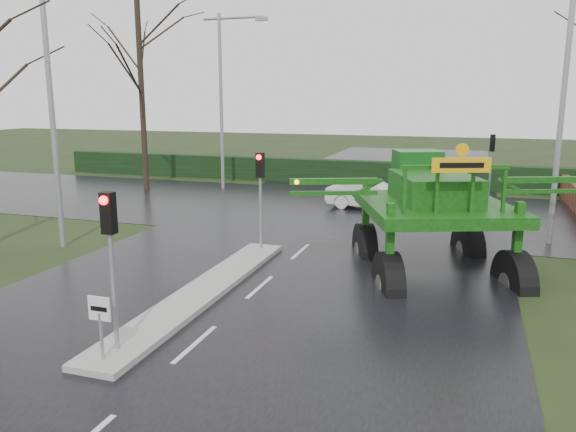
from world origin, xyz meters
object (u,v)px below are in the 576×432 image
(traffic_signal_mid, at_px, (260,180))
(keep_left_sign, at_px, (100,318))
(street_light_left_near, at_px, (56,79))
(street_light_right, at_px, (556,79))
(traffic_signal_near, at_px, (110,238))
(crop_sprayer, at_px, (389,202))
(white_sedan, at_px, (371,209))
(street_light_left_far, at_px, (226,86))
(traffic_signal_far, at_px, (492,153))

(traffic_signal_mid, bearing_deg, keep_left_sign, -90.00)
(keep_left_sign, xyz_separation_m, street_light_left_near, (-6.89, 7.50, 4.93))
(street_light_left_near, xyz_separation_m, street_light_right, (16.39, 6.00, 0.00))
(traffic_signal_near, xyz_separation_m, crop_sprayer, (4.71, 6.46, -0.14))
(street_light_left_near, relative_size, crop_sprayer, 1.15)
(traffic_signal_near, distance_m, traffic_signal_mid, 8.50)
(street_light_right, distance_m, white_sedan, 10.36)
(street_light_left_far, relative_size, white_sedan, 2.33)
(street_light_right, xyz_separation_m, street_light_left_far, (-16.39, 8.00, 0.00))
(street_light_left_near, distance_m, street_light_left_far, 14.00)
(street_light_left_near, xyz_separation_m, crop_sprayer, (11.61, -0.55, -3.54))
(traffic_signal_mid, bearing_deg, white_sedan, 75.47)
(street_light_right, height_order, crop_sprayer, street_light_right)
(white_sedan, bearing_deg, traffic_signal_far, -51.37)
(traffic_signal_near, bearing_deg, crop_sprayer, 53.89)
(traffic_signal_far, xyz_separation_m, street_light_right, (1.69, -8.01, 3.40))
(keep_left_sign, relative_size, white_sedan, 0.31)
(street_light_left_far, bearing_deg, street_light_right, -26.02)
(traffic_signal_far, bearing_deg, white_sedan, 32.85)
(street_light_left_near, xyz_separation_m, white_sedan, (9.22, 10.47, -5.99))
(traffic_signal_far, distance_m, street_light_left_near, 20.58)
(traffic_signal_near, distance_m, street_light_right, 16.46)
(keep_left_sign, bearing_deg, street_light_left_near, 132.59)
(keep_left_sign, height_order, street_light_left_near, street_light_left_near)
(crop_sprayer, bearing_deg, white_sedan, 81.11)
(keep_left_sign, distance_m, street_light_left_far, 23.11)
(traffic_signal_far, relative_size, street_light_right, 0.35)
(street_light_left_near, xyz_separation_m, street_light_left_far, (0.00, 14.00, 0.00))
(traffic_signal_far, distance_m, street_light_left_far, 15.08)
(traffic_signal_near, distance_m, white_sedan, 17.83)
(street_light_right, bearing_deg, street_light_left_far, 153.98)
(traffic_signal_far, relative_size, white_sedan, 0.82)
(traffic_signal_mid, height_order, traffic_signal_far, same)
(traffic_signal_mid, bearing_deg, street_light_left_far, 118.86)
(traffic_signal_mid, relative_size, crop_sprayer, 0.40)
(traffic_signal_near, height_order, street_light_left_near, street_light_left_near)
(traffic_signal_far, relative_size, street_light_left_near, 0.35)
(traffic_signal_near, relative_size, traffic_signal_far, 1.00)
(street_light_left_far, bearing_deg, traffic_signal_far, 0.03)
(keep_left_sign, relative_size, traffic_signal_near, 0.38)
(street_light_left_near, bearing_deg, traffic_signal_mid, 12.21)
(traffic_signal_mid, distance_m, crop_sprayer, 5.14)
(street_light_left_near, relative_size, street_light_right, 1.00)
(traffic_signal_near, height_order, street_light_right, street_light_right)
(crop_sprayer, relative_size, white_sedan, 2.03)
(traffic_signal_far, bearing_deg, traffic_signal_mid, 58.07)
(street_light_left_near, bearing_deg, crop_sprayer, -2.71)
(traffic_signal_near, xyz_separation_m, traffic_signal_mid, (0.00, 8.50, 0.00))
(traffic_signal_mid, bearing_deg, traffic_signal_near, -90.00)
(street_light_left_near, distance_m, street_light_right, 17.45)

